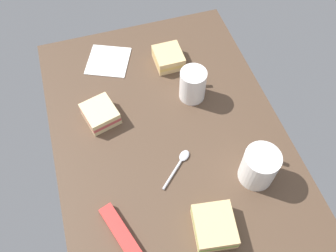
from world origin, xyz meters
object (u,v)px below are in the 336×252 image
object	(u,v)px
sandwich_extra	(214,226)
paper_napkin	(108,61)
spoon	(180,163)
coffee_mug_black	(259,166)
sandwich_main	(100,114)
sandwich_side	(168,58)
coffee_mug_milky	(193,84)
snack_bar	(120,232)

from	to	relation	value
sandwich_extra	paper_napkin	size ratio (longest dim) A/B	0.91
sandwich_extra	spoon	size ratio (longest dim) A/B	1.11
spoon	paper_napkin	size ratio (longest dim) A/B	0.82
coffee_mug_black	sandwich_main	world-z (taller)	coffee_mug_black
sandwich_side	spoon	world-z (taller)	sandwich_side
coffee_mug_black	paper_napkin	bearing A→B (deg)	-150.69
coffee_mug_milky	sandwich_main	world-z (taller)	coffee_mug_milky
sandwich_side	coffee_mug_black	bearing A→B (deg)	12.74
sandwich_extra	paper_napkin	xyz separation A→B (cm)	(-60.94, -13.07, -2.05)
coffee_mug_black	sandwich_side	xyz separation A→B (cm)	(-44.66, -10.10, -3.14)
paper_napkin	sandwich_side	bearing A→B (deg)	71.43
sandwich_extra	spoon	xyz separation A→B (cm)	(-19.03, -2.39, -1.82)
coffee_mug_milky	spoon	distance (cm)	23.90
coffee_mug_black	paper_napkin	xyz separation A→B (cm)	(-50.85, -28.55, -5.19)
spoon	sandwich_extra	bearing A→B (deg)	7.14
spoon	paper_napkin	distance (cm)	43.24
coffee_mug_milky	paper_napkin	world-z (taller)	coffee_mug_milky
coffee_mug_black	coffee_mug_milky	distance (cm)	30.69
sandwich_side	snack_bar	world-z (taller)	sandwich_side
sandwich_extra	snack_bar	xyz separation A→B (cm)	(-5.58, -21.54, -1.20)
coffee_mug_milky	snack_bar	size ratio (longest dim) A/B	0.70
sandwich_extra	coffee_mug_black	bearing A→B (deg)	123.08
sandwich_side	sandwich_extra	xyz separation A→B (cm)	(54.74, -5.38, 0.00)
sandwich_side	spoon	size ratio (longest dim) A/B	0.90
sandwich_side	snack_bar	bearing A→B (deg)	-28.71
spoon	paper_napkin	bearing A→B (deg)	-165.70
coffee_mug_black	spoon	size ratio (longest dim) A/B	1.03
sandwich_main	sandwich_side	bearing A→B (deg)	121.24
snack_bar	paper_napkin	size ratio (longest dim) A/B	1.12
coffee_mug_milky	spoon	bearing A→B (deg)	-26.96
coffee_mug_milky	snack_bar	world-z (taller)	coffee_mug_milky
coffee_mug_milky	coffee_mug_black	bearing A→B (deg)	13.67
spoon	coffee_mug_milky	bearing A→B (deg)	153.04
coffee_mug_black	sandwich_main	xyz separation A→B (cm)	(-29.55, -35.00, -3.14)
sandwich_side	paper_napkin	bearing A→B (deg)	-108.57
sandwich_main	paper_napkin	world-z (taller)	sandwich_main
sandwich_extra	snack_bar	world-z (taller)	sandwich_extra
coffee_mug_milky	snack_bar	distance (cm)	45.62
spoon	snack_bar	size ratio (longest dim) A/B	0.73
coffee_mug_black	coffee_mug_milky	world-z (taller)	coffee_mug_black
sandwich_side	snack_bar	xyz separation A→B (cm)	(49.16, -26.92, -1.20)
spoon	sandwich_side	bearing A→B (deg)	167.72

